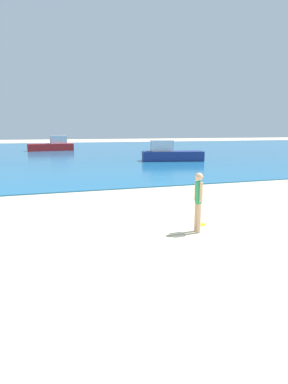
{
  "coord_description": "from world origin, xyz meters",
  "views": [
    {
      "loc": [
        -2.3,
        -3.03,
        2.89
      ],
      "look_at": [
        0.53,
        5.77,
        1.03
      ],
      "focal_mm": 28.81,
      "sensor_mm": 36.0,
      "label": 1
    }
  ],
  "objects_px": {
    "person_standing": "(198,199)",
    "frisbee": "(202,224)",
    "boat_near": "(170,154)",
    "boat_far": "(52,146)"
  },
  "relations": [
    {
      "from": "boat_far",
      "to": "person_standing",
      "type": "bearing_deg",
      "value": 89.79
    },
    {
      "from": "frisbee",
      "to": "boat_near",
      "type": "bearing_deg",
      "value": 70.28
    },
    {
      "from": "frisbee",
      "to": "boat_far",
      "type": "bearing_deg",
      "value": 95.26
    },
    {
      "from": "frisbee",
      "to": "boat_far",
      "type": "relative_size",
      "value": 0.04
    },
    {
      "from": "person_standing",
      "to": "boat_near",
      "type": "bearing_deg",
      "value": 160.25
    },
    {
      "from": "person_standing",
      "to": "boat_near",
      "type": "relative_size",
      "value": 0.29
    },
    {
      "from": "boat_near",
      "to": "person_standing",
      "type": "bearing_deg",
      "value": -97.2
    },
    {
      "from": "person_standing",
      "to": "boat_far",
      "type": "bearing_deg",
      "value": -174.87
    },
    {
      "from": "person_standing",
      "to": "frisbee",
      "type": "bearing_deg",
      "value": 142.0
    },
    {
      "from": "boat_near",
      "to": "boat_far",
      "type": "bearing_deg",
      "value": 131.65
    }
  ]
}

